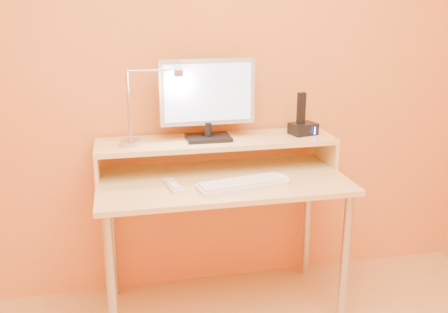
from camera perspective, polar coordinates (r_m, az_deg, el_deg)
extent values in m
cube|color=orange|center=(2.62, -1.63, 10.78)|extent=(3.00, 0.04, 2.50)
cylinder|color=silver|center=(2.32, -12.64, -14.17)|extent=(0.04, 0.04, 0.69)
cylinder|color=silver|center=(2.54, 13.56, -11.42)|extent=(0.04, 0.04, 0.69)
cylinder|color=silver|center=(2.77, -12.61, -8.86)|extent=(0.04, 0.04, 0.69)
cylinder|color=silver|center=(2.95, 9.44, -7.00)|extent=(0.04, 0.04, 0.69)
cube|color=#ECCB82|center=(2.44, -0.16, -2.82)|extent=(1.20, 0.60, 0.02)
cube|color=#ECCB82|center=(2.51, -14.19, -0.83)|extent=(0.02, 0.30, 0.14)
cube|color=#ECCB82|center=(2.72, 11.44, 0.75)|extent=(0.02, 0.30, 0.14)
cube|color=#ECCB82|center=(2.53, -0.86, 1.72)|extent=(1.20, 0.30, 0.02)
cube|color=black|center=(2.52, -1.81, 2.14)|extent=(0.22, 0.16, 0.02)
cylinder|color=black|center=(2.51, -1.82, 3.11)|extent=(0.04, 0.04, 0.07)
cube|color=#B8B8BB|center=(2.48, -1.90, 7.32)|extent=(0.47, 0.04, 0.32)
cube|color=black|center=(2.50, -2.00, 7.41)|extent=(0.43, 0.02, 0.27)
cube|color=#B1C0F6|center=(2.46, -1.83, 7.25)|extent=(0.43, 0.01, 0.28)
cylinder|color=silver|center=(2.45, -10.54, 1.53)|extent=(0.10, 0.10, 0.02)
cylinder|color=silver|center=(2.41, -10.77, 5.60)|extent=(0.01, 0.01, 0.33)
cylinder|color=silver|center=(2.39, -8.07, 9.64)|extent=(0.24, 0.01, 0.01)
cylinder|color=silver|center=(2.40, -5.17, 9.42)|extent=(0.04, 0.04, 0.03)
cylinder|color=#FFEAC6|center=(2.41, -5.16, 9.04)|extent=(0.03, 0.03, 0.00)
cube|color=black|center=(2.64, 8.95, 3.13)|extent=(0.15, 0.13, 0.06)
cube|color=black|center=(2.61, 8.76, 5.46)|extent=(0.05, 0.03, 0.16)
cube|color=#265CFF|center=(2.61, 10.27, 2.91)|extent=(0.01, 0.00, 0.04)
cube|color=silver|center=(2.32, 2.07, -3.25)|extent=(0.44, 0.21, 0.02)
ellipsoid|color=white|center=(2.40, 6.59, -2.44)|extent=(0.08, 0.12, 0.04)
cube|color=silver|center=(2.33, -5.82, -3.34)|extent=(0.08, 0.19, 0.02)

